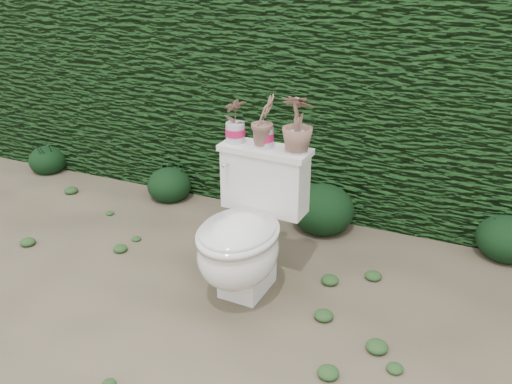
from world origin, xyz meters
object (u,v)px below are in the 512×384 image
at_px(potted_plant_center, 264,123).
at_px(potted_plant_right, 298,125).
at_px(toilet, 245,235).
at_px(potted_plant_left, 235,121).

height_order(potted_plant_center, potted_plant_right, potted_plant_right).
xyz_separation_m(toilet, potted_plant_right, (0.20, 0.23, 0.57)).
height_order(potted_plant_left, potted_plant_center, potted_plant_center).
bearing_deg(potted_plant_right, potted_plant_left, -5.22).
bearing_deg(toilet, potted_plant_center, 92.45).
relative_size(toilet, potted_plant_right, 2.59).
relative_size(toilet, potted_plant_left, 3.24).
height_order(toilet, potted_plant_left, potted_plant_left).
relative_size(potted_plant_left, potted_plant_right, 0.80).
xyz_separation_m(toilet, potted_plant_center, (0.00, 0.24, 0.56)).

